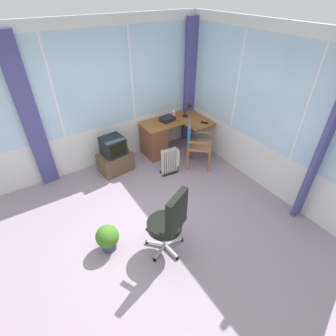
% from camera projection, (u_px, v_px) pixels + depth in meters
% --- Properties ---
extents(ground, '(5.42, 5.16, 0.06)m').
position_uv_depth(ground, '(155.00, 222.00, 4.30)').
color(ground, gray).
extents(north_window_panel, '(4.42, 0.07, 2.80)m').
position_uv_depth(north_window_panel, '(97.00, 100.00, 4.90)').
color(north_window_panel, silver).
rests_on(north_window_panel, ground).
extents(east_window_panel, '(0.07, 4.16, 2.80)m').
position_uv_depth(east_window_panel, '(265.00, 113.00, 4.43)').
color(east_window_panel, silver).
rests_on(east_window_panel, ground).
extents(curtain_north_left, '(0.30, 0.10, 2.70)m').
position_uv_depth(curtain_north_left, '(30.00, 119.00, 4.35)').
color(curtain_north_left, '#484680').
rests_on(curtain_north_left, ground).
extents(curtain_corner, '(0.30, 0.11, 2.70)m').
position_uv_depth(curtain_corner, '(190.00, 85.00, 5.75)').
color(curtain_corner, '#484680').
rests_on(curtain_corner, ground).
extents(curtain_east_far, '(0.30, 0.08, 2.70)m').
position_uv_depth(curtain_east_far, '(325.00, 145.00, 3.64)').
color(curtain_east_far, '#484680').
rests_on(curtain_east_far, ground).
extents(desk, '(1.42, 0.97, 0.75)m').
position_uv_depth(desk, '(157.00, 138.00, 5.70)').
color(desk, '#95572A').
rests_on(desk, ground).
extents(desk_lamp, '(0.24, 0.21, 0.32)m').
position_uv_depth(desk_lamp, '(189.00, 108.00, 5.71)').
color(desk_lamp, black).
rests_on(desk_lamp, desk).
extents(tv_remote, '(0.12, 0.15, 0.02)m').
position_uv_depth(tv_remote, '(204.00, 123.00, 5.55)').
color(tv_remote, black).
rests_on(tv_remote, desk).
extents(spray_bottle, '(0.06, 0.06, 0.22)m').
position_uv_depth(spray_bottle, '(174.00, 114.00, 5.68)').
color(spray_bottle, pink).
rests_on(spray_bottle, desk).
extents(paper_tray, '(0.33, 0.27, 0.09)m').
position_uv_depth(paper_tray, '(167.00, 119.00, 5.62)').
color(paper_tray, black).
rests_on(paper_tray, desk).
extents(wooden_armchair, '(0.68, 0.68, 0.98)m').
position_uv_depth(wooden_armchair, '(194.00, 139.00, 5.23)').
color(wooden_armchair, '#95613D').
rests_on(wooden_armchair, ground).
extents(office_chair, '(0.63, 0.57, 1.11)m').
position_uv_depth(office_chair, '(170.00, 220.00, 3.47)').
color(office_chair, '#B7B7BF').
rests_on(office_chair, ground).
extents(tv_on_stand, '(0.68, 0.51, 0.78)m').
position_uv_depth(tv_on_stand, '(115.00, 156.00, 5.23)').
color(tv_on_stand, brown).
rests_on(tv_on_stand, ground).
extents(space_heater, '(0.40, 0.21, 0.56)m').
position_uv_depth(space_heater, '(170.00, 161.00, 5.20)').
color(space_heater, silver).
rests_on(space_heater, ground).
extents(potted_plant, '(0.34, 0.34, 0.43)m').
position_uv_depth(potted_plant, '(108.00, 238.00, 3.71)').
color(potted_plant, '#3B3E53').
rests_on(potted_plant, ground).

